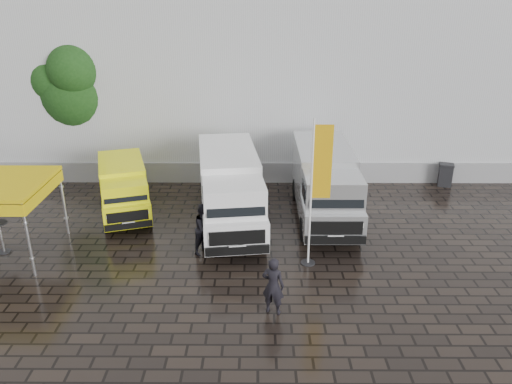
% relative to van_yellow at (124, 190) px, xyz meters
% --- Properties ---
extents(ground, '(120.00, 120.00, 0.00)m').
position_rel_van_yellow_xyz_m(ground, '(7.00, -4.17, -1.08)').
color(ground, black).
rests_on(ground, ground).
extents(exhibition_hall, '(44.00, 16.00, 12.00)m').
position_rel_van_yellow_xyz_m(exhibition_hall, '(9.00, 11.83, 4.92)').
color(exhibition_hall, silver).
rests_on(exhibition_hall, ground).
extents(hall_plinth, '(44.00, 0.15, 1.00)m').
position_rel_van_yellow_xyz_m(hall_plinth, '(9.00, 3.78, -0.58)').
color(hall_plinth, gray).
rests_on(hall_plinth, ground).
extents(van_yellow, '(3.09, 4.98, 2.15)m').
position_rel_van_yellow_xyz_m(van_yellow, '(0.00, 0.00, 0.00)').
color(van_yellow, '#FCFF0D').
rests_on(van_yellow, ground).
extents(van_white, '(3.03, 6.88, 2.88)m').
position_rel_van_yellow_xyz_m(van_white, '(4.47, -1.05, 0.37)').
color(van_white, white).
rests_on(van_white, ground).
extents(van_silver, '(2.22, 6.55, 2.83)m').
position_rel_van_yellow_xyz_m(van_silver, '(8.28, -0.28, 0.34)').
color(van_silver, silver).
rests_on(van_silver, ground).
extents(flagpole, '(0.88, 0.50, 5.13)m').
position_rel_van_yellow_xyz_m(flagpole, '(7.50, -4.08, 1.80)').
color(flagpole, black).
rests_on(flagpole, ground).
extents(tree, '(3.81, 3.93, 6.84)m').
position_rel_van_yellow_xyz_m(tree, '(-3.31, 5.33, 3.32)').
color(tree, black).
rests_on(tree, ground).
extents(cocktail_table, '(0.60, 0.60, 1.18)m').
position_rel_van_yellow_xyz_m(cocktail_table, '(-3.58, -3.36, -0.48)').
color(cocktail_table, black).
rests_on(cocktail_table, ground).
extents(wheelie_bin, '(0.82, 0.82, 1.09)m').
position_rel_van_yellow_xyz_m(wheelie_bin, '(14.59, 3.41, -0.53)').
color(wheelie_bin, black).
rests_on(wheelie_bin, ground).
extents(person_front, '(0.76, 0.62, 1.81)m').
position_rel_van_yellow_xyz_m(person_front, '(6.02, -6.91, -0.17)').
color(person_front, black).
rests_on(person_front, ground).
extents(person_tent, '(1.10, 1.15, 1.86)m').
position_rel_van_yellow_xyz_m(person_tent, '(3.69, -3.28, -0.14)').
color(person_tent, black).
rests_on(person_tent, ground).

